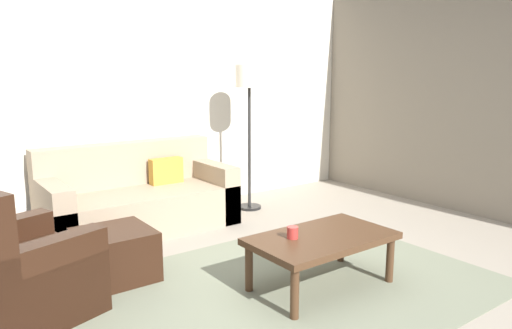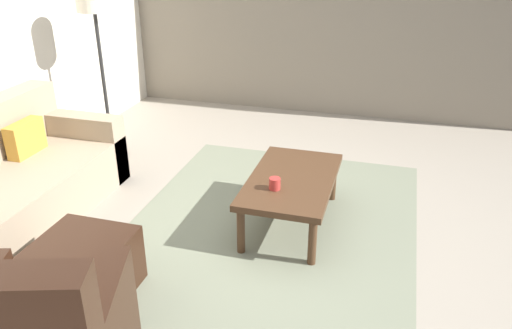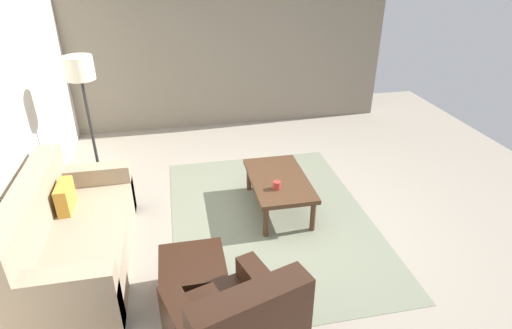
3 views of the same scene
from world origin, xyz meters
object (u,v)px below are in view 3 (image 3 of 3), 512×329
cup (277,185)px  lamp_standing (82,83)px  ottoman (193,279)px  couch_main (66,240)px  coffee_table (279,182)px

cup → lamp_standing: 2.45m
ottoman → lamp_standing: lamp_standing is taller
ottoman → cup: 1.43m
couch_main → lamp_standing: bearing=-5.6°
cup → lamp_standing: bearing=62.6°
coffee_table → couch_main: bearing=104.1°
ottoman → lamp_standing: (2.04, 1.02, 1.21)m
ottoman → lamp_standing: size_ratio=0.33×
couch_main → coffee_table: 2.29m
couch_main → lamp_standing: size_ratio=1.12×
ottoman → lamp_standing: bearing=26.5°
couch_main → cup: 2.17m
ottoman → lamp_standing: 2.58m
couch_main → cup: bearing=-81.1°
couch_main → coffee_table: (0.56, -2.22, 0.06)m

